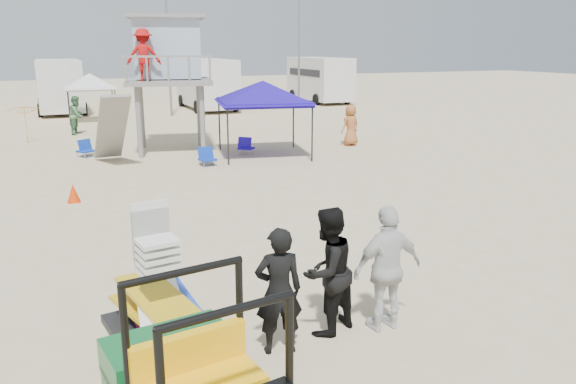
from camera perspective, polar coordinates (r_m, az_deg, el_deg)
name	(u,v)px	position (r m, az deg, el deg)	size (l,w,h in m)	color
ground	(335,325)	(8.69, 4.75, -13.33)	(140.00, 140.00, 0.00)	beige
surf_trailer	(161,308)	(7.56, -12.77, -11.46)	(1.45, 2.28, 1.94)	black
man_left	(279,291)	(7.61, -0.95, -10.02)	(0.65, 0.43, 1.78)	black
man_mid	(327,271)	(8.12, 4.01, -8.02)	(0.92, 0.71, 1.89)	black
man_right	(388,269)	(8.32, 10.08, -7.66)	(1.10, 0.46, 1.88)	silver
lifeguard_tower	(164,53)	(22.67, -12.45, 13.58)	(3.73, 3.73, 5.09)	gray
canopy_blue	(263,84)	(21.26, -2.57, 10.86)	(3.72, 3.72, 3.23)	black
canopy_white_c	(89,76)	(33.04, -19.53, 11.05)	(2.63, 2.63, 3.04)	black
umbrella_b	(26,124)	(26.72, -25.04, 6.27)	(1.79, 1.83, 1.64)	orange
cone_near	(73,193)	(16.09, -20.98, -0.10)	(0.34, 0.34, 0.50)	red
beach_chair_a	(85,148)	(22.68, -19.91, 4.21)	(0.73, 0.82, 0.64)	#1038AE
beach_chair_b	(207,156)	(19.93, -8.27, 3.60)	(0.60, 0.65, 0.64)	#1035B0
beach_chair_c	(245,146)	(21.96, -4.37, 4.72)	(0.74, 0.85, 0.64)	#2410B3
rv_mid_left	(59,84)	(38.35, -22.20, 10.16)	(2.65, 6.50, 3.25)	silver
rv_mid_right	(207,82)	(38.07, -8.28, 11.04)	(2.64, 7.00, 3.25)	silver
rv_far_right	(319,78)	(42.62, 3.21, 11.53)	(2.64, 6.60, 3.25)	silver
light_pole_left	(168,47)	(34.42, -12.08, 14.18)	(0.14, 0.14, 8.00)	slate
light_pole_right	(299,47)	(38.58, 1.12, 14.50)	(0.14, 0.14, 8.00)	slate
distant_beachgoers	(88,120)	(26.58, -19.68, 6.89)	(18.05, 15.78, 1.82)	#AC6131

